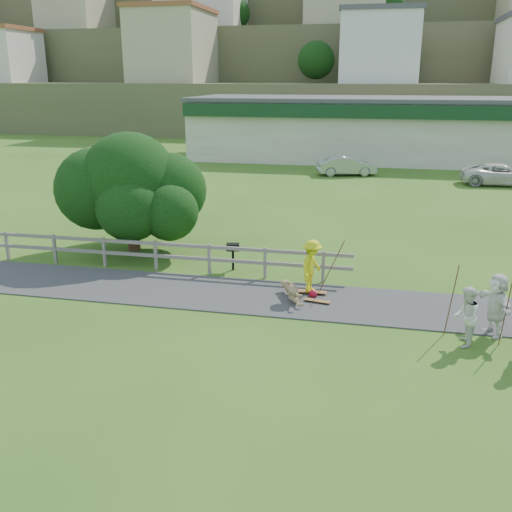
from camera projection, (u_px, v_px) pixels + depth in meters
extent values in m
plane|color=#345F1B|center=(243.00, 315.00, 16.68)|extent=(260.00, 260.00, 0.00)
cube|color=#333336|center=(254.00, 296.00, 18.07)|extent=(34.00, 3.00, 0.04)
cube|color=slate|center=(7.00, 246.00, 21.62)|extent=(0.10, 0.10, 1.10)
cube|color=slate|center=(55.00, 249.00, 21.21)|extent=(0.10, 0.10, 1.10)
cube|color=slate|center=(104.00, 252.00, 20.81)|extent=(0.10, 0.10, 1.10)
cube|color=slate|center=(156.00, 256.00, 20.40)|extent=(0.10, 0.10, 1.10)
cube|color=slate|center=(209.00, 259.00, 20.00)|extent=(0.10, 0.10, 1.10)
cube|color=slate|center=(265.00, 263.00, 19.59)|extent=(0.10, 0.10, 1.10)
cube|color=slate|center=(323.00, 267.00, 19.19)|extent=(0.10, 0.10, 1.10)
cube|color=slate|center=(142.00, 243.00, 20.37)|extent=(15.00, 0.08, 0.12)
cube|color=slate|center=(143.00, 255.00, 20.50)|extent=(15.00, 0.08, 0.12)
cube|color=beige|center=(386.00, 131.00, 47.79)|extent=(32.00, 10.00, 4.80)
cube|color=#153A1E|center=(388.00, 112.00, 42.40)|extent=(32.00, 0.60, 1.00)
cube|color=#4B4B50|center=(388.00, 99.00, 47.02)|extent=(32.50, 10.50, 0.30)
cube|color=#505C36|center=(352.00, 110.00, 67.07)|extent=(220.00, 14.00, 6.00)
cube|color=silver|center=(355.00, 51.00, 65.12)|extent=(10.00, 9.00, 7.00)
cube|color=#4B4B50|center=(356.00, 16.00, 64.00)|extent=(10.40, 9.40, 0.50)
cube|color=#505C36|center=(358.00, 79.00, 78.14)|extent=(220.00, 14.00, 13.00)
cube|color=#505C36|center=(363.00, 52.00, 89.06)|extent=(220.00, 14.00, 21.00)
cube|color=#505C36|center=(367.00, 28.00, 99.84)|extent=(220.00, 14.00, 30.00)
cube|color=#505C36|center=(371.00, 6.00, 111.40)|extent=(220.00, 14.00, 40.00)
imported|color=yellow|center=(312.00, 269.00, 18.00)|extent=(0.92, 1.24, 1.71)
imported|color=tan|center=(292.00, 291.00, 17.71)|extent=(1.64, 1.03, 0.59)
imported|color=white|center=(466.00, 317.00, 14.57)|extent=(0.69, 0.84, 1.59)
imported|color=white|center=(496.00, 305.00, 15.16)|extent=(1.08, 1.69, 1.74)
imported|color=#9A9DA1|center=(346.00, 166.00, 40.32)|extent=(4.34, 2.48, 1.35)
imported|color=silver|center=(501.00, 174.00, 36.63)|extent=(5.08, 2.49, 1.39)
sphere|color=#AA0E27|center=(313.00, 294.00, 17.96)|extent=(0.27, 0.27, 0.27)
cylinder|color=#563422|center=(332.00, 264.00, 18.23)|extent=(0.03, 0.03, 1.91)
cylinder|color=#563422|center=(451.00, 300.00, 15.11)|extent=(0.03, 0.03, 2.01)
cylinder|color=#563422|center=(506.00, 309.00, 14.51)|extent=(0.03, 0.03, 2.03)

